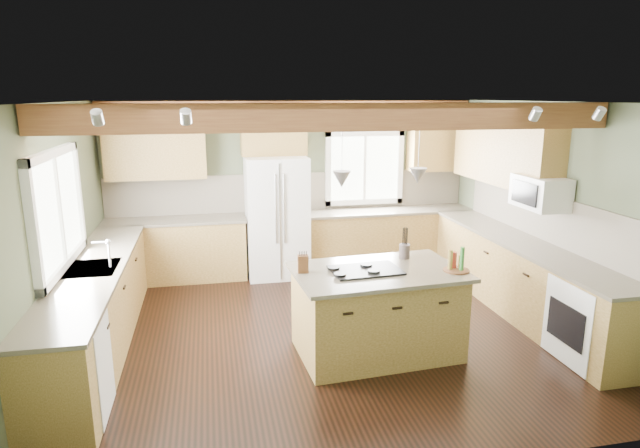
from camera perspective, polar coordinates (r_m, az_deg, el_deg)
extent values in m
plane|color=black|center=(6.36, 0.73, -11.28)|extent=(5.60, 5.60, 0.00)
plane|color=silver|center=(5.77, 0.81, 12.87)|extent=(5.60, 5.60, 0.00)
plane|color=#4D573E|center=(8.34, -2.97, 4.09)|extent=(5.60, 0.00, 5.60)
plane|color=#4D573E|center=(6.00, -26.36, -1.08)|extent=(0.00, 5.00, 5.00)
plane|color=#4D573E|center=(7.07, 23.52, 1.25)|extent=(0.00, 5.00, 5.00)
cube|color=#5B2E1A|center=(5.16, 2.34, 11.33)|extent=(5.55, 0.26, 0.26)
cube|color=#5B2E1A|center=(8.13, -2.96, 12.63)|extent=(5.55, 0.20, 0.10)
cube|color=brown|center=(8.34, -2.94, 3.47)|extent=(5.58, 0.03, 0.58)
cube|color=brown|center=(7.12, 23.12, 0.63)|extent=(0.03, 3.70, 0.58)
cube|color=brown|center=(8.16, -15.09, -2.78)|extent=(2.02, 0.60, 0.88)
cube|color=#464033|center=(8.04, -15.29, 0.37)|extent=(2.06, 0.64, 0.04)
cube|color=brown|center=(8.59, 7.29, -1.59)|extent=(2.62, 0.60, 0.88)
cube|color=#464033|center=(8.48, 7.38, 1.41)|extent=(2.66, 0.64, 0.04)
cube|color=brown|center=(6.23, -22.72, -8.53)|extent=(0.60, 3.70, 0.88)
cube|color=#464033|center=(6.08, -23.11, -4.50)|extent=(0.64, 3.74, 0.04)
cube|color=brown|center=(7.16, 20.67, -5.48)|extent=(0.60, 3.70, 0.88)
cube|color=#464033|center=(7.03, 20.98, -1.93)|extent=(0.64, 3.74, 0.04)
cube|color=brown|center=(8.02, -17.15, 7.82)|extent=(1.40, 0.35, 0.90)
cube|color=brown|center=(8.03, -4.99, 9.80)|extent=(0.96, 0.35, 0.70)
cube|color=brown|center=(7.63, 19.02, 7.42)|extent=(0.35, 2.20, 0.90)
cube|color=brown|center=(8.74, 12.40, 8.53)|extent=(0.90, 0.35, 0.90)
cube|color=white|center=(5.99, -26.31, 1.36)|extent=(0.04, 1.60, 1.05)
cube|color=white|center=(8.53, 4.73, 5.98)|extent=(1.10, 0.04, 1.00)
cube|color=#262628|center=(6.08, -23.12, -4.45)|extent=(0.50, 0.65, 0.03)
cylinder|color=#B2B2B7|center=(6.00, -21.56, -3.08)|extent=(0.02, 0.02, 0.28)
cube|color=white|center=(5.07, -25.31, -14.05)|extent=(0.60, 0.60, 0.84)
cube|color=white|center=(6.18, 27.02, -9.25)|extent=(0.60, 0.72, 0.84)
cube|color=white|center=(6.86, 22.44, 3.14)|extent=(0.40, 0.70, 0.38)
cone|color=#B2B2B7|center=(5.19, 2.32, 4.79)|extent=(0.18, 0.18, 0.16)
cone|color=#B2B2B7|center=(5.49, 10.39, 5.07)|extent=(0.18, 0.18, 0.16)
cube|color=white|center=(8.01, -4.63, 0.75)|extent=(0.90, 0.74, 1.80)
cube|color=brown|center=(5.72, 6.09, -9.46)|extent=(1.68, 1.10, 0.88)
cube|color=#464033|center=(5.56, 6.20, -5.09)|extent=(1.80, 1.22, 0.04)
cube|color=black|center=(5.50, 4.91, -4.93)|extent=(0.73, 0.52, 0.02)
cube|color=brown|center=(5.42, -1.83, -4.27)|extent=(0.11, 0.09, 0.18)
cylinder|color=#443E36|center=(5.96, 9.00, -2.89)|extent=(0.13, 0.13, 0.16)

